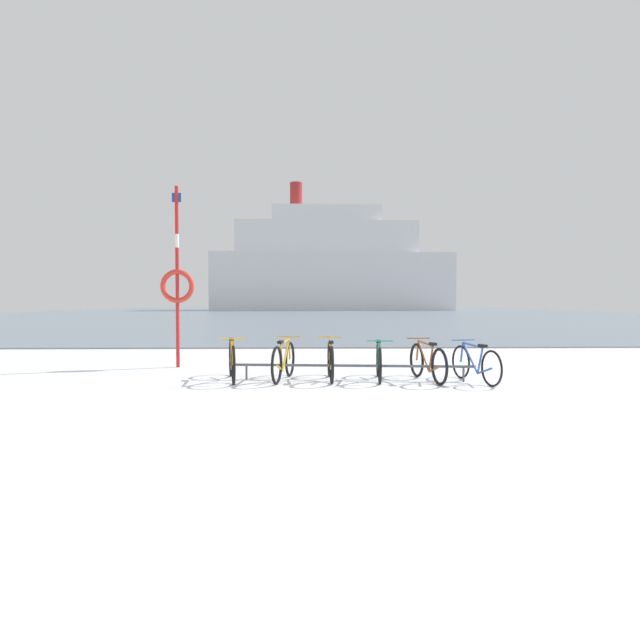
% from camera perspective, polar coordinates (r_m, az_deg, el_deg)
% --- Properties ---
extents(ground, '(80.00, 132.00, 0.08)m').
position_cam_1_polar(ground, '(60.82, -0.28, 0.55)').
color(ground, silver).
extents(bike_rack, '(4.47, 0.47, 0.31)m').
position_cam_1_polar(bike_rack, '(10.00, 3.59, -4.94)').
color(bike_rack, '#4C5156').
rests_on(bike_rack, ground).
extents(bicycle_0, '(0.50, 1.78, 0.82)m').
position_cam_1_polar(bicycle_0, '(10.13, -9.36, -4.29)').
color(bicycle_0, black).
rests_on(bicycle_0, ground).
extents(bicycle_1, '(0.50, 1.70, 0.80)m').
position_cam_1_polar(bicycle_1, '(10.03, -3.89, -4.38)').
color(bicycle_1, black).
rests_on(bicycle_1, ground).
extents(bicycle_2, '(0.46, 1.65, 0.80)m').
position_cam_1_polar(bicycle_2, '(10.04, 1.13, -4.39)').
color(bicycle_2, black).
rests_on(bicycle_2, ground).
extents(bicycle_3, '(0.46, 1.66, 0.78)m').
position_cam_1_polar(bicycle_3, '(10.09, 6.29, -4.41)').
color(bicycle_3, black).
rests_on(bicycle_3, ground).
extents(bicycle_4, '(0.48, 1.72, 0.78)m').
position_cam_1_polar(bicycle_4, '(10.12, 11.38, -4.43)').
color(bicycle_4, black).
rests_on(bicycle_4, ground).
extents(bicycle_5, '(0.55, 1.64, 0.76)m').
position_cam_1_polar(bicycle_5, '(10.15, 16.22, -4.48)').
color(bicycle_5, black).
rests_on(bicycle_5, ground).
extents(rescue_post, '(0.76, 0.12, 4.04)m').
position_cam_1_polar(rescue_post, '(12.38, -14.96, 3.97)').
color(rescue_post, red).
rests_on(rescue_post, ground).
extents(ferry_ship, '(40.86, 13.03, 21.91)m').
position_cam_1_polar(ferry_ship, '(93.13, 1.00, 5.60)').
color(ferry_ship, white).
rests_on(ferry_ship, ground).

